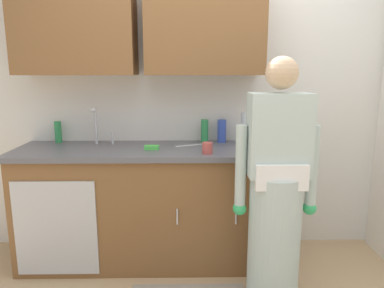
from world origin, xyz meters
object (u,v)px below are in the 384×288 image
Objects in this scene: cup_by_sink at (207,148)px; sponge at (152,147)px; person_at_sink at (276,203)px; sink at (98,150)px; knife_on_counter at (189,145)px; bottle_water_tall at (205,131)px; bottle_cleaner_spray at (245,128)px; bottle_water_short at (58,132)px; bottle_soap at (222,131)px.

cup_by_sink reaches higher than sponge.
person_at_sink is at bearing -31.26° from sponge.
sponge is at bearing -8.24° from sink.
knife_on_counter is at bearing 130.66° from person_at_sink.
bottle_water_tall is at bearing 13.96° from sink.
bottle_cleaner_spray is 0.78m from sponge.
bottle_water_tall is at bearing 33.17° from sponge.
cup_by_sink is (-0.00, -0.43, -0.05)m from bottle_water_tall.
bottle_water_tall is at bearing 21.85° from knife_on_counter.
bottle_water_short is at bearing 179.48° from bottle_water_tall.
bottle_water_short is 1.11m from knife_on_counter.
sink is 4.55× the size of sponge.
cup_by_sink reaches higher than knife_on_counter.
bottle_cleaner_spray is at bearing 97.81° from person_at_sink.
person_at_sink reaches higher than sink.
bottle_soap is at bearing 156.38° from bottle_cleaner_spray.
bottle_cleaner_spray is 1.37× the size of bottle_soap.
sink is 2.62× the size of bottle_soap.
sink is 1.92× the size of bottle_cleaner_spray.
bottle_water_short is at bearing 176.75° from bottle_cleaner_spray.
sink reaches higher than bottle_cleaner_spray.
bottle_water_short reaches higher than cup_by_sink.
sink is at bearing 155.75° from person_at_sink.
bottle_water_tall is (0.85, 0.21, 0.11)m from sink.
sink reaches higher than sponge.
bottle_soap is 0.80× the size of knife_on_counter.
bottle_water_tall is 0.43m from cup_by_sink.
bottle_cleaner_spray is 0.20m from bottle_soap.
person_at_sink is at bearing -70.53° from bottle_soap.
bottle_water_short is (-0.38, 0.22, 0.10)m from sink.
bottle_cleaner_spray is 1.46× the size of bottle_water_short.
person_at_sink is 8.48× the size of bottle_soap.
bottle_cleaner_spray reaches higher than sponge.
sink reaches higher than bottle_water_short.
bottle_water_short reaches higher than knife_on_counter.
bottle_water_short is 1.23m from bottle_water_tall.
person_at_sink is 9.08× the size of bottle_water_short.
knife_on_counter is (-0.13, -0.14, -0.09)m from bottle_water_tall.
cup_by_sink is at bearing -14.41° from sink.
sponge is at bearing -19.43° from bottle_water_short.
person_at_sink reaches higher than knife_on_counter.
cup_by_sink is at bearing -90.80° from knife_on_counter.
bottle_cleaner_spray is 1.56m from bottle_water_short.
bottle_cleaner_spray is 0.49m from cup_by_sink.
bottle_water_short is at bearing 147.19° from knife_on_counter.
bottle_water_tall is at bearing 166.69° from bottle_cleaner_spray.
sponge is at bearing -179.99° from knife_on_counter.
bottle_soap reaches higher than cup_by_sink.
person_at_sink reaches higher than sponge.
person_at_sink is 0.81m from bottle_cleaner_spray.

